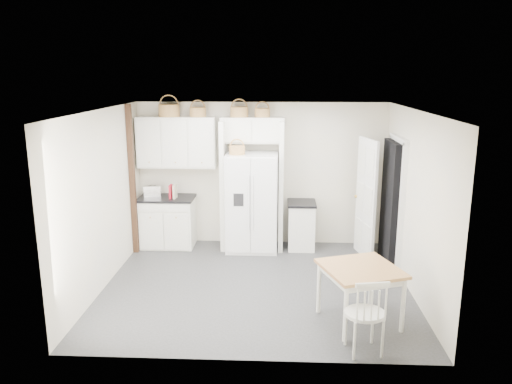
{
  "coord_description": "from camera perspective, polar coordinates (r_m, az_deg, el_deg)",
  "views": [
    {
      "loc": [
        0.32,
        -6.93,
        3.11
      ],
      "look_at": [
        -0.02,
        0.4,
        1.35
      ],
      "focal_mm": 35.0,
      "sensor_mm": 36.0,
      "label": 1
    }
  ],
  "objects": [
    {
      "name": "bridge_cabinet",
      "position": [
        8.83,
        -0.4,
        7.11
      ],
      "size": [
        1.12,
        0.34,
        0.45
      ],
      "primitive_type": "cube",
      "color": "white",
      "rests_on": "wall_back"
    },
    {
      "name": "windsor_chair",
      "position": [
        5.9,
        12.33,
        -13.4
      ],
      "size": [
        0.53,
        0.49,
        0.94
      ],
      "primitive_type": "cube",
      "rotation": [
        0.0,
        0.0,
        0.18
      ],
      "color": "white",
      "rests_on": "floor"
    },
    {
      "name": "fridge_panel_right",
      "position": [
        8.85,
        2.87,
        0.7
      ],
      "size": [
        0.08,
        0.6,
        2.3
      ],
      "primitive_type": "cube",
      "color": "white",
      "rests_on": "floor"
    },
    {
      "name": "wall_right",
      "position": [
        7.42,
        17.67,
        -1.27
      ],
      "size": [
        0.0,
        4.0,
        4.0
      ],
      "primitive_type": "plane",
      "rotation": [
        1.57,
        0.0,
        -1.57
      ],
      "color": "beige",
      "rests_on": "floor"
    },
    {
      "name": "basket_bridge_a",
      "position": [
        8.81,
        -1.94,
        9.13
      ],
      "size": [
        0.31,
        0.31,
        0.18
      ],
      "primitive_type": "cylinder",
      "color": "olive",
      "rests_on": "bridge_cabinet"
    },
    {
      "name": "counter_right",
      "position": [
        8.93,
        5.25,
        -1.27
      ],
      "size": [
        0.5,
        0.6,
        0.04
      ],
      "primitive_type": "cube",
      "color": "black",
      "rests_on": "base_cab_right"
    },
    {
      "name": "ceiling",
      "position": [
        6.95,
        0.03,
        9.3
      ],
      "size": [
        4.5,
        4.5,
        0.0
      ],
      "primitive_type": "plane",
      "color": "white",
      "rests_on": "wall_back"
    },
    {
      "name": "toaster",
      "position": [
        9.16,
        -11.73,
        0.08
      ],
      "size": [
        0.32,
        0.22,
        0.21
      ],
      "primitive_type": "cube",
      "rotation": [
        0.0,
        0.0,
        0.17
      ],
      "color": "silver",
      "rests_on": "counter_left"
    },
    {
      "name": "refrigerator",
      "position": [
        8.83,
        -0.46,
        -1.17
      ],
      "size": [
        0.9,
        0.72,
        1.74
      ],
      "primitive_type": "cube",
      "color": "white",
      "rests_on": "floor"
    },
    {
      "name": "base_cab_right",
      "position": [
        9.05,
        5.19,
        -3.9
      ],
      "size": [
        0.47,
        0.56,
        0.82
      ],
      "primitive_type": "cube",
      "color": "white",
      "rests_on": "floor"
    },
    {
      "name": "doorway_void",
      "position": [
        8.4,
        15.24,
        -1.34
      ],
      "size": [
        0.18,
        0.85,
        2.05
      ],
      "primitive_type": "cube",
      "color": "black",
      "rests_on": "floor"
    },
    {
      "name": "fridge_panel_left",
      "position": [
        8.9,
        -3.71,
        0.77
      ],
      "size": [
        0.08,
        0.6,
        2.3
      ],
      "primitive_type": "cube",
      "color": "white",
      "rests_on": "floor"
    },
    {
      "name": "door_slab",
      "position": [
        8.65,
        12.44,
        -0.76
      ],
      "size": [
        0.21,
        0.79,
        2.05
      ],
      "primitive_type": "cube",
      "rotation": [
        0.0,
        0.0,
        -1.36
      ],
      "color": "white",
      "rests_on": "floor"
    },
    {
      "name": "basket_upper_b",
      "position": [
        8.99,
        -9.9,
        9.17
      ],
      "size": [
        0.37,
        0.37,
        0.22
      ],
      "primitive_type": "cylinder",
      "color": "olive",
      "rests_on": "upper_cabinet"
    },
    {
      "name": "base_cab_left",
      "position": [
        9.26,
        -10.06,
        -3.45
      ],
      "size": [
        0.95,
        0.6,
        0.88
      ],
      "primitive_type": "cube",
      "color": "white",
      "rests_on": "floor"
    },
    {
      "name": "wall_back",
      "position": [
        9.12,
        0.61,
        2.06
      ],
      "size": [
        4.5,
        0.0,
        4.5
      ],
      "primitive_type": "plane",
      "rotation": [
        1.57,
        0.0,
        0.0
      ],
      "color": "beige",
      "rests_on": "floor"
    },
    {
      "name": "cookbook_cream",
      "position": [
        8.99,
        -9.24,
        0.06
      ],
      "size": [
        0.06,
        0.17,
        0.25
      ],
      "primitive_type": "cube",
      "rotation": [
        0.0,
        0.0,
        -0.12
      ],
      "color": "beige",
      "rests_on": "counter_left"
    },
    {
      "name": "basket_upper_c",
      "position": [
        8.9,
        -6.66,
        9.06
      ],
      "size": [
        0.29,
        0.29,
        0.17
      ],
      "primitive_type": "cylinder",
      "color": "olive",
      "rests_on": "upper_cabinet"
    },
    {
      "name": "upper_cabinet",
      "position": [
        9.03,
        -9.03,
        5.65
      ],
      "size": [
        1.4,
        0.34,
        0.9
      ],
      "primitive_type": "cube",
      "color": "white",
      "rests_on": "wall_back"
    },
    {
      "name": "wall_left",
      "position": [
        7.61,
        -17.16,
        -0.87
      ],
      "size": [
        0.0,
        4.0,
        4.0
      ],
      "primitive_type": "plane",
      "rotation": [
        1.57,
        0.0,
        1.57
      ],
      "color": "beige",
      "rests_on": "floor"
    },
    {
      "name": "floor",
      "position": [
        7.6,
        0.03,
        -10.64
      ],
      "size": [
        4.5,
        4.5,
        0.0
      ],
      "primitive_type": "plane",
      "color": "#2F2F2F",
      "rests_on": "ground"
    },
    {
      "name": "cookbook_red",
      "position": [
        9.0,
        -9.72,
        0.06
      ],
      "size": [
        0.04,
        0.16,
        0.24
      ],
      "primitive_type": "cube",
      "rotation": [
        0.0,
        0.0,
        -0.02
      ],
      "color": "red",
      "rests_on": "counter_left"
    },
    {
      "name": "dining_table",
      "position": [
        6.58,
        11.73,
        -11.41
      ],
      "size": [
        1.14,
        1.14,
        0.74
      ],
      "primitive_type": "cube",
      "rotation": [
        0.0,
        0.0,
        0.34
      ],
      "color": "#A6683D",
      "rests_on": "floor"
    },
    {
      "name": "counter_left",
      "position": [
        9.13,
        -10.18,
        -0.68
      ],
      "size": [
        0.99,
        0.64,
        0.04
      ],
      "primitive_type": "cube",
      "color": "black",
      "rests_on": "base_cab_left"
    },
    {
      "name": "basket_fridge_a",
      "position": [
        8.56,
        -2.18,
        4.79
      ],
      "size": [
        0.27,
        0.27,
        0.14
      ],
      "primitive_type": "cylinder",
      "color": "olive",
      "rests_on": "refrigerator"
    },
    {
      "name": "basket_bridge_b",
      "position": [
        8.79,
        0.72,
        9.05
      ],
      "size": [
        0.26,
        0.26,
        0.15
      ],
      "primitive_type": "cylinder",
      "color": "olive",
      "rests_on": "bridge_cabinet"
    },
    {
      "name": "trim_post",
      "position": [
        8.84,
        -13.95,
        1.3
      ],
      "size": [
        0.09,
        0.09,
        2.6
      ],
      "primitive_type": "cube",
      "color": "#332112",
      "rests_on": "floor"
    }
  ]
}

